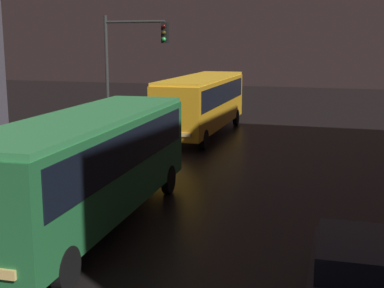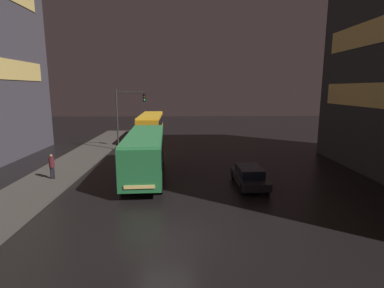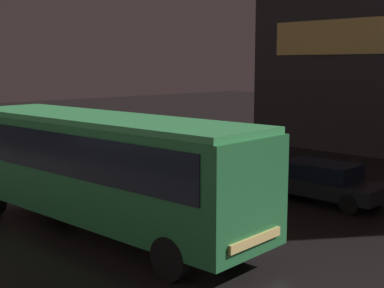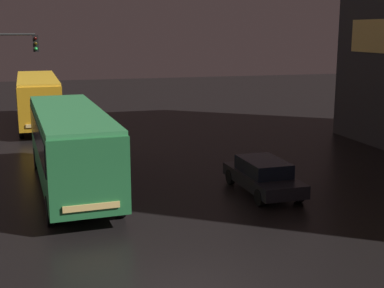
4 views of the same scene
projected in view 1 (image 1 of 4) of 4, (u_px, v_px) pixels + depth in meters
bus_near at (89, 159)px, 15.19m from camera, size 3.20×10.75×3.29m
bus_far at (202, 99)px, 30.47m from camera, size 2.89×11.12×3.34m
car_taxi at (354, 270)px, 10.95m from camera, size 1.93×4.44×1.36m
traffic_light_main at (127, 62)px, 24.60m from camera, size 3.15×0.35×6.48m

